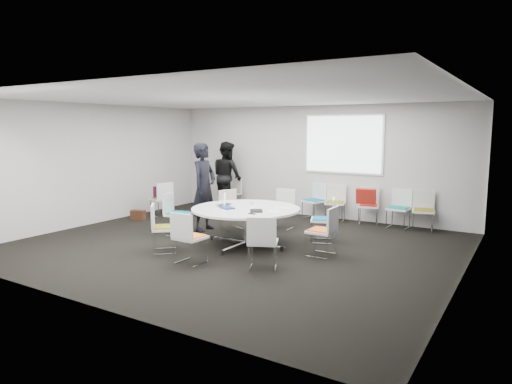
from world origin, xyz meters
The scene contains 31 objects.
room_shell centered at (0.09, 0.00, 1.40)m, with size 8.08×7.08×2.88m.
conference_table centered at (0.16, 0.08, 0.52)m, with size 2.07×2.07×0.73m.
projection_screen centered at (0.80, 3.46, 1.85)m, with size 1.90×0.03×1.35m, color white.
chair_ring_a centered at (1.71, 0.16, 0.28)m, with size 0.45×0.46×0.88m.
chair_ring_b centered at (1.33, 1.10, 0.28)m, with size 0.59×0.59×0.88m.
chair_ring_c centered at (0.06, 1.74, 0.28)m, with size 0.48×0.47×0.88m.
chair_ring_d centered at (-0.81, 1.04, 0.28)m, with size 0.59×0.59×0.88m.
chair_ring_e centered at (-1.54, 0.04, 0.28)m, with size 0.55×0.56×0.88m.
chair_ring_f centered at (-0.82, -1.11, 0.28)m, with size 0.64×0.64×0.88m.
chair_ring_g centered at (0.04, -1.43, 0.28)m, with size 0.47×0.46×0.88m.
chair_ring_h centered at (1.22, -1.05, 0.28)m, with size 0.61×0.60×0.88m.
chair_back_a centered at (0.20, 3.16, 0.28)m, with size 0.58×0.57×0.88m.
chair_back_b centered at (0.75, 3.16, 0.28)m, with size 0.55×0.54×0.88m.
chair_back_c centered at (1.58, 3.17, 0.28)m, with size 0.55×0.55×0.88m.
chair_back_d centered at (2.27, 3.17, 0.28)m, with size 0.49×0.48×0.88m.
chair_back_e centered at (2.80, 3.15, 0.28)m, with size 0.55×0.54×0.88m.
chair_spare_left centered at (-3.26, 1.41, 0.28)m, with size 0.57×0.58×0.88m.
chair_person_back centered at (-2.32, 3.17, 0.28)m, with size 0.55×0.55×0.88m.
person_main centered at (-1.31, 0.69, 0.96)m, with size 0.70×0.46×1.93m, color black.
person_back centered at (-2.33, 3.00, 0.94)m, with size 0.92×0.71×1.88m, color black.
laptop centered at (-0.29, 0.07, 0.74)m, with size 0.37×0.24×0.03m, color #333338.
laptop_lid centered at (-0.32, 0.08, 0.86)m, with size 0.30×0.02×0.22m, color silver.
notebook_black centered at (0.53, -0.12, 0.74)m, with size 0.22×0.30×0.02m, color black.
tablet_folio centered at (-0.09, -0.16, 0.74)m, with size 0.26×0.20×0.03m, color navy.
papers_right centered at (0.77, 0.45, 0.73)m, with size 0.30×0.21×0.00m, color silver.
papers_front centered at (0.81, 0.01, 0.73)m, with size 0.30×0.21×0.00m, color white.
cup centered at (0.10, 0.39, 0.78)m, with size 0.08×0.08×0.09m, color white.
phone centered at (0.60, -0.38, 0.73)m, with size 0.14×0.07×0.01m, color black.
maroon_bag centered at (-3.27, 1.41, 0.62)m, with size 0.40×0.14×0.28m, color #41112A.
brown_bag centered at (-3.42, 0.74, 0.12)m, with size 0.36×0.16×0.24m, color #3B1F13.
red_jacket centered at (1.58, 2.94, 0.70)m, with size 0.44×0.10×0.35m, color #9F1D13.
Camera 1 is at (4.83, -7.11, 2.24)m, focal length 32.00 mm.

